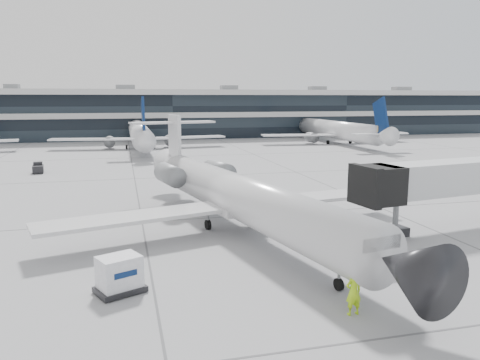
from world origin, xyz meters
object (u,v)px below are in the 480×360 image
object	(u,v)px
ramp_worker	(354,292)
cargo_uld	(120,275)
regional_jet	(236,194)
jet_bridge	(461,177)
baggage_tug	(369,257)

from	to	relation	value
ramp_worker	cargo_uld	world-z (taller)	ramp_worker
regional_jet	ramp_worker	world-z (taller)	regional_jet
ramp_worker	jet_bridge	bearing A→B (deg)	-147.67
ramp_worker	baggage_tug	xyz separation A→B (m)	(3.45, 4.79, -0.34)
jet_bridge	cargo_uld	distance (m)	24.68
regional_jet	ramp_worker	xyz separation A→B (m)	(1.82, -13.78, -1.60)
baggage_tug	cargo_uld	bearing A→B (deg)	173.30
baggage_tug	cargo_uld	world-z (taller)	cargo_uld
regional_jet	jet_bridge	world-z (taller)	regional_jet
baggage_tug	cargo_uld	xyz separation A→B (m)	(-13.22, 0.06, 0.21)
cargo_uld	baggage_tug	bearing A→B (deg)	-24.68
jet_bridge	cargo_uld	xyz separation A→B (m)	(-23.76, -6.08, -2.78)
baggage_tug	cargo_uld	distance (m)	13.22
cargo_uld	regional_jet	bearing A→B (deg)	23.92
jet_bridge	ramp_worker	distance (m)	17.95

